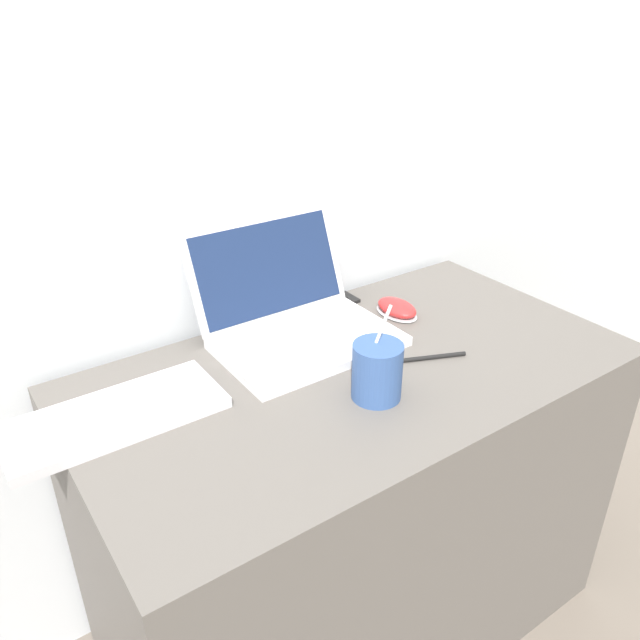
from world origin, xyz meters
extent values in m
cube|color=silver|center=(0.00, 0.63, 1.25)|extent=(7.00, 0.04, 2.50)
cube|color=#5B5651|center=(0.00, 0.29, 0.36)|extent=(1.10, 0.59, 0.72)
cube|color=silver|center=(-0.03, 0.41, 0.73)|extent=(0.36, 0.24, 0.02)
cube|color=#B7B7BC|center=(-0.03, 0.43, 0.74)|extent=(0.32, 0.13, 0.00)
cube|color=silver|center=(-0.03, 0.57, 0.84)|extent=(0.36, 0.09, 0.21)
cube|color=#19284C|center=(-0.03, 0.57, 0.84)|extent=(0.33, 0.08, 0.18)
cylinder|color=#33518C|center=(-0.03, 0.20, 0.77)|extent=(0.09, 0.09, 0.11)
cylinder|color=black|center=(-0.03, 0.20, 0.82)|extent=(0.08, 0.08, 0.01)
cylinder|color=white|center=(-0.03, 0.21, 0.83)|extent=(0.05, 0.02, 0.14)
ellipsoid|color=#B2B2B7|center=(0.22, 0.42, 0.72)|extent=(0.07, 0.11, 0.01)
ellipsoid|color=red|center=(0.22, 0.42, 0.74)|extent=(0.07, 0.11, 0.03)
cube|color=silver|center=(-0.45, 0.39, 0.73)|extent=(0.37, 0.16, 0.02)
cube|color=black|center=(0.18, 0.55, 0.73)|extent=(0.02, 0.06, 0.01)
cylinder|color=black|center=(0.15, 0.23, 0.73)|extent=(0.13, 0.06, 0.01)
camera|label=1|loc=(-0.65, -0.52, 1.37)|focal=35.00mm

